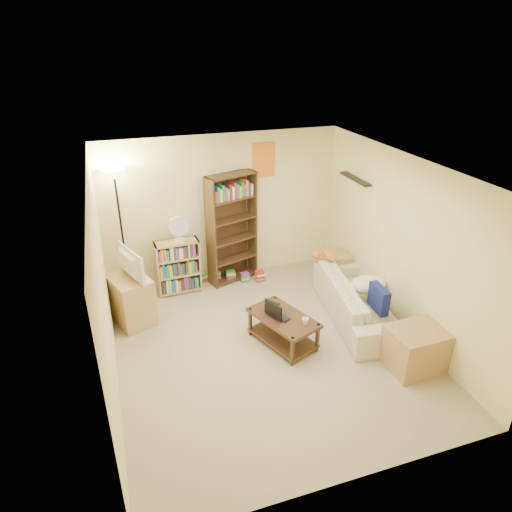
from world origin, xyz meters
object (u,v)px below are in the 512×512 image
sofa (358,300)px  coffee_table (283,326)px  side_table (334,268)px  tall_bookshelf (232,226)px  short_bookshelf (178,267)px  floor_lamp (117,197)px  television (126,265)px  desk_fan (179,229)px  tv_stand (131,300)px  mug (305,321)px  laptop (281,314)px  end_cabinet (415,349)px  tabby_cat (327,255)px

sofa → coffee_table: sofa is taller
side_table → tall_bookshelf: bearing=159.1°
short_bookshelf → floor_lamp: bearing=166.1°
sofa → coffee_table: size_ratio=1.97×
television → floor_lamp: (0.02, 0.83, 0.74)m
sofa → television: size_ratio=2.96×
television → desk_fan: bearing=-74.7°
tv_stand → tall_bookshelf: bearing=3.6°
mug → desk_fan: bearing=121.3°
coffee_table → short_bookshelf: 2.20m
mug → laptop: bearing=126.3°
mug → coffee_table: bearing=129.6°
floor_lamp → mug: bearing=-47.2°
television → short_bookshelf: size_ratio=0.81×
floor_lamp → side_table: floor_lamp is taller
tall_bookshelf → coffee_table: bearing=-104.0°
coffee_table → laptop: (-0.02, 0.05, 0.17)m
sofa → laptop: bearing=107.7°
television → laptop: bearing=-141.5°
laptop → tv_stand: (-1.92, 1.16, -0.08)m
television → short_bookshelf: 1.17m
mug → floor_lamp: 3.36m
mug → side_table: 2.09m
coffee_table → end_cabinet: (1.41, -1.01, -0.00)m
sofa → floor_lamp: floor_lamp is taller
desk_fan → laptop: bearing=-59.6°
tv_stand → short_bookshelf: short_bookshelf is taller
sofa → tv_stand: (-3.25, 0.97, 0.06)m
tall_bookshelf → side_table: (1.63, -0.62, -0.74)m
tall_bookshelf → side_table: bearing=-39.2°
laptop → desk_fan: size_ratio=0.93×
tv_stand → floor_lamp: floor_lamp is taller
sofa → mug: (-1.10, -0.51, 0.18)m
desk_fan → side_table: desk_fan is taller
coffee_table → end_cabinet: 1.74m
tabby_cat → desk_fan: bearing=161.5°
tv_stand → desk_fan: size_ratio=1.67×
laptop → coffee_table: bearing=170.9°
television → floor_lamp: bearing=-21.3°
sofa → laptop: size_ratio=5.34×
short_bookshelf → laptop: bearing=-61.6°
tabby_cat → end_cabinet: bearing=-83.5°
floor_lamp → end_cabinet: 4.73m
short_bookshelf → desk_fan: size_ratio=2.06×
mug → short_bookshelf: size_ratio=0.12×
laptop → mug: mug is taller
laptop → floor_lamp: floor_lamp is taller
coffee_table → tv_stand: 2.29m
laptop → side_table: size_ratio=0.78×
tall_bookshelf → mug: bearing=-99.2°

